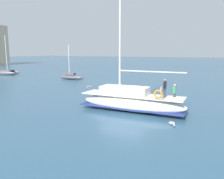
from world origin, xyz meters
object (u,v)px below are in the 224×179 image
Objects in this scene: main_sailboat at (131,101)px; moored_catamaran at (71,77)px; moored_sloop_far at (6,72)px; seagull at (172,123)px.

main_sailboat is 25.16m from moored_catamaran.
moored_sloop_far is 9.26× the size of seagull.
main_sailboat reaches higher than moored_sloop_far.
main_sailboat reaches higher than moored_catamaran.
seagull is (-19.15, -23.46, -0.22)m from moored_catamaran.
moored_sloop_far is at bearing 66.43° from main_sailboat.
main_sailboat is 1.49× the size of moored_sloop_far.
main_sailboat reaches higher than seagull.
seagull is at bearing -129.22° from moored_catamaran.
main_sailboat is 5.19m from seagull.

